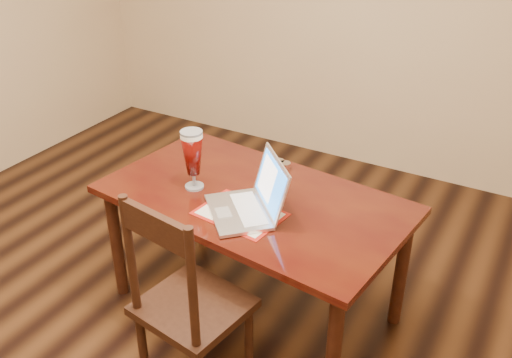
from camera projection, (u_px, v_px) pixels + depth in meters
The scene contains 2 objects.
dining_table at pixel (251, 208), 2.81m from camera, with size 1.57×1.00×1.00m.
dining_chair at pixel (187, 305), 2.42m from camera, with size 0.49×0.47×1.01m.
Camera 1 is at (1.42, -1.48, 2.12)m, focal length 40.00 mm.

